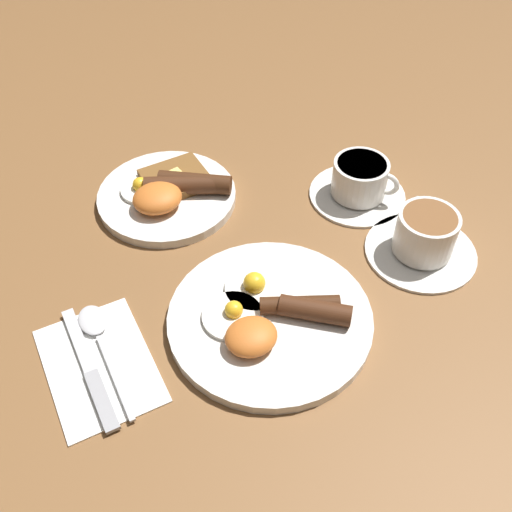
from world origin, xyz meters
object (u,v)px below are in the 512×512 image
object	(u,v)px
teacup_near	(424,238)
knife	(91,373)
breakfast_plate_near	(270,318)
teacup_far	(360,183)
spoon	(97,331)
breakfast_plate_far	(169,193)

from	to	relation	value
teacup_near	knife	bearing A→B (deg)	-179.02
breakfast_plate_near	teacup_near	distance (m)	0.25
teacup_near	teacup_far	xyz separation A→B (m)	(-0.02, 0.14, -0.00)
teacup_near	spoon	size ratio (longest dim) A/B	0.88
breakfast_plate_far	teacup_far	xyz separation A→B (m)	(0.27, -0.11, 0.01)
breakfast_plate_near	spoon	xyz separation A→B (m)	(-0.21, 0.07, -0.00)
breakfast_plate_far	spoon	xyz separation A→B (m)	(-0.17, -0.21, -0.01)
teacup_near	breakfast_plate_near	bearing A→B (deg)	-174.26
teacup_near	teacup_far	bearing A→B (deg)	97.06
teacup_near	knife	size ratio (longest dim) A/B	0.83
knife	breakfast_plate_near	bearing A→B (deg)	-97.36
breakfast_plate_far	teacup_near	bearing A→B (deg)	-41.36
breakfast_plate_far	teacup_near	distance (m)	0.39
knife	spoon	bearing A→B (deg)	-23.46
teacup_near	spoon	world-z (taller)	teacup_near
breakfast_plate_near	spoon	size ratio (longest dim) A/B	1.46
teacup_far	knife	bearing A→B (deg)	-161.81
teacup_far	spoon	bearing A→B (deg)	-167.96
breakfast_plate_near	teacup_far	distance (m)	0.29
knife	teacup_near	bearing A→B (deg)	-92.10
teacup_near	teacup_far	world-z (taller)	teacup_near
teacup_near	teacup_far	size ratio (longest dim) A/B	1.06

